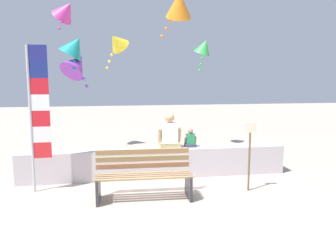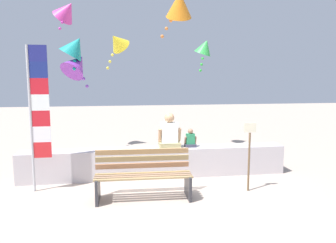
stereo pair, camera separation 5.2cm
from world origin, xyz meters
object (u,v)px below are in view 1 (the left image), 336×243
object	(u,v)px
kite_purple	(77,64)
kite_orange	(179,5)
park_bench	(144,176)
kite_yellow	(116,42)
sign_post	(249,151)
person_child	(190,140)
kite_magenta	(66,10)
kite_teal	(74,47)
person_adult	(169,134)
flag_banner	(37,109)
kite_green	(204,47)

from	to	relation	value
kite_purple	kite_orange	bearing A→B (deg)	-15.85
park_bench	kite_yellow	bearing A→B (deg)	97.13
park_bench	sign_post	distance (m)	2.12
person_child	kite_magenta	xyz separation A→B (m)	(-3.01, 2.80, 3.31)
kite_teal	sign_post	xyz separation A→B (m)	(3.53, -2.45, -2.17)
park_bench	kite_teal	bearing A→B (deg)	119.95
person_adult	person_child	bearing A→B (deg)	0.05
flag_banner	sign_post	xyz separation A→B (m)	(4.06, -0.61, -0.83)
kite_yellow	sign_post	distance (m)	4.85
kite_green	kite_yellow	bearing A→B (deg)	-166.63
person_child	kite_magenta	size ratio (longest dim) A/B	0.42
kite_purple	flag_banner	bearing A→B (deg)	-106.83
kite_magenta	kite_green	bearing A→B (deg)	-0.52
person_adult	kite_orange	size ratio (longest dim) A/B	0.69
kite_purple	park_bench	bearing A→B (deg)	-60.85
person_child	kite_green	xyz separation A→B (m)	(1.05, 2.76, 2.34)
kite_green	park_bench	bearing A→B (deg)	-118.75
kite_yellow	park_bench	bearing A→B (deg)	-82.87
person_adult	kite_green	bearing A→B (deg)	60.95
person_adult	sign_post	bearing A→B (deg)	-41.87
sign_post	kite_orange	bearing A→B (deg)	120.99
person_adult	park_bench	bearing A→B (deg)	-118.10
kite_orange	person_adult	bearing A→B (deg)	-120.06
park_bench	flag_banner	bearing A→B (deg)	161.09
kite_yellow	kite_orange	bearing A→B (deg)	-47.74
kite_magenta	kite_purple	world-z (taller)	kite_magenta
person_adult	kite_orange	xyz separation A→B (m)	(0.31, 0.54, 2.94)
kite_green	kite_purple	world-z (taller)	kite_green
kite_yellow	kite_green	world-z (taller)	kite_yellow
person_child	kite_magenta	distance (m)	5.28
kite_magenta	kite_orange	xyz separation A→B (m)	(2.84, -2.26, -0.23)
park_bench	sign_post	xyz separation A→B (m)	(2.08, 0.07, 0.37)
park_bench	kite_teal	distance (m)	3.86
park_bench	person_child	world-z (taller)	person_child
person_adult	kite_green	distance (m)	3.85
park_bench	kite_green	distance (m)	5.39
kite_green	sign_post	bearing A→B (deg)	-92.15
kite_magenta	sign_post	xyz separation A→B (m)	(3.91, -4.04, -3.33)
person_adult	kite_teal	distance (m)	3.18
sign_post	kite_teal	bearing A→B (deg)	145.28
kite_orange	sign_post	distance (m)	3.73
kite_magenta	kite_orange	distance (m)	3.64
kite_yellow	sign_post	size ratio (longest dim) A/B	0.81
park_bench	sign_post	bearing A→B (deg)	1.89
park_bench	sign_post	size ratio (longest dim) A/B	1.32
person_child	kite_teal	world-z (taller)	kite_teal
kite_magenta	sign_post	distance (m)	6.53
kite_purple	kite_orange	size ratio (longest dim) A/B	0.89
person_child	kite_teal	bearing A→B (deg)	155.38
park_bench	kite_yellow	world-z (taller)	kite_yellow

